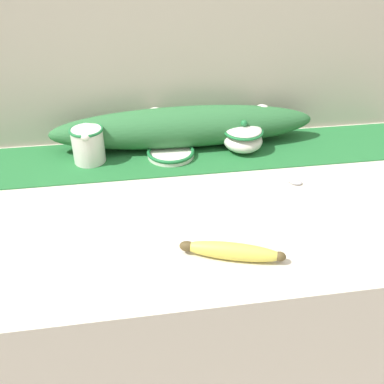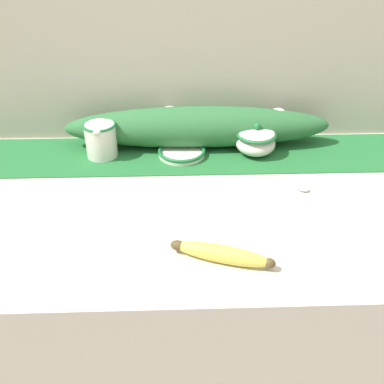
% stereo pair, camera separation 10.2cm
% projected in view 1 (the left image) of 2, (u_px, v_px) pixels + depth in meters
% --- Properties ---
extents(countertop, '(1.57, 0.73, 0.90)m').
position_uv_depth(countertop, '(199.00, 317.00, 1.34)').
color(countertop, beige).
rests_on(countertop, ground_plane).
extents(back_wall, '(2.37, 0.04, 2.40)m').
position_uv_depth(back_wall, '(179.00, 41.00, 1.25)').
color(back_wall, '#B7AD99').
rests_on(back_wall, ground_plane).
extents(table_runner, '(1.44, 0.24, 0.00)m').
position_uv_depth(table_runner, '(187.00, 154.00, 1.29)').
color(table_runner, '#236B33').
rests_on(table_runner, countertop).
extents(cream_pitcher, '(0.10, 0.11, 0.11)m').
position_uv_depth(cream_pitcher, '(88.00, 144.00, 1.22)').
color(cream_pitcher, white).
rests_on(cream_pitcher, countertop).
extents(sugar_bowl, '(0.12, 0.12, 0.10)m').
position_uv_depth(sugar_bowl, '(243.00, 138.00, 1.29)').
color(sugar_bowl, white).
rests_on(sugar_bowl, countertop).
extents(small_dish, '(0.14, 0.14, 0.02)m').
position_uv_depth(small_dish, '(171.00, 153.00, 1.27)').
color(small_dish, white).
rests_on(small_dish, countertop).
extents(banana, '(0.22, 0.10, 0.04)m').
position_uv_depth(banana, '(232.00, 251.00, 0.89)').
color(banana, '#DBCC4C').
rests_on(banana, countertop).
extents(spoon, '(0.15, 0.08, 0.01)m').
position_uv_depth(spoon, '(291.00, 182.00, 1.15)').
color(spoon, '#B7B7BC').
rests_on(spoon, countertop).
extents(poinsettia_garland, '(0.81, 0.14, 0.12)m').
position_uv_depth(poinsettia_garland, '(184.00, 126.00, 1.30)').
color(poinsettia_garland, '#2D6B38').
rests_on(poinsettia_garland, countertop).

